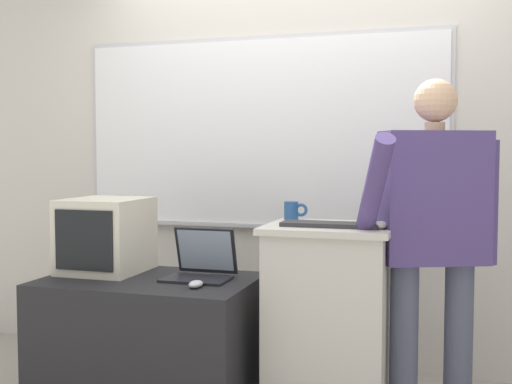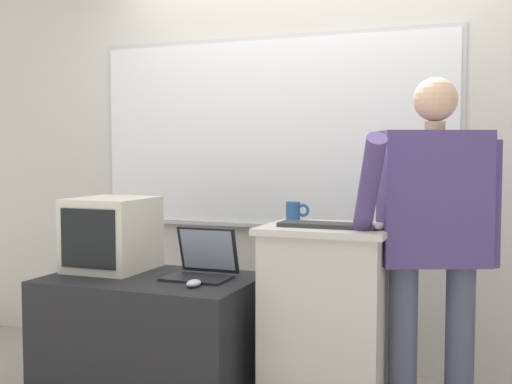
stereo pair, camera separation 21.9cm
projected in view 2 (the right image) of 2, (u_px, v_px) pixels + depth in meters
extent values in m
cube|color=beige|center=(312.00, 143.00, 3.96)|extent=(6.40, 0.12, 2.74)
cube|color=#B7B7BC|center=(269.00, 133.00, 3.99)|extent=(2.33, 0.02, 1.19)
cube|color=white|center=(269.00, 133.00, 3.98)|extent=(2.28, 0.02, 1.14)
cube|color=#B7B7BC|center=(268.00, 226.00, 4.00)|extent=(2.05, 0.04, 0.02)
cube|color=#BCB7AD|center=(327.00, 331.00, 3.03)|extent=(0.55, 0.47, 0.94)
cube|color=#BCB7AD|center=(328.00, 229.00, 3.00)|extent=(0.60, 0.51, 0.03)
cube|color=black|center=(152.00, 344.00, 3.25)|extent=(1.05, 0.67, 0.68)
cylinder|color=#474C60|center=(403.00, 353.00, 2.91)|extent=(0.13, 0.13, 0.81)
cylinder|color=#474C60|center=(459.00, 352.00, 2.92)|extent=(0.13, 0.13, 0.81)
cube|color=#473870|center=(434.00, 198.00, 2.87)|extent=(0.52, 0.38, 0.60)
cylinder|color=tan|center=(435.00, 126.00, 2.85)|extent=(0.09, 0.09, 0.04)
sphere|color=tan|center=(435.00, 99.00, 2.84)|extent=(0.20, 0.20, 0.20)
cylinder|color=#473870|center=(368.00, 193.00, 2.70)|extent=(0.24, 0.42, 0.50)
cylinder|color=#473870|center=(492.00, 204.00, 2.88)|extent=(0.08, 0.08, 0.57)
cube|color=black|center=(196.00, 279.00, 3.15)|extent=(0.32, 0.20, 0.01)
cube|color=black|center=(208.00, 250.00, 3.27)|extent=(0.32, 0.08, 0.24)
cube|color=#8C9EB2|center=(207.00, 250.00, 3.26)|extent=(0.29, 0.06, 0.21)
cube|color=#2D2D30|center=(328.00, 225.00, 2.93)|extent=(0.45, 0.15, 0.02)
ellipsoid|color=#BCBCC1|center=(194.00, 283.00, 2.99)|extent=(0.06, 0.10, 0.03)
ellipsoid|color=silver|center=(378.00, 226.00, 2.84)|extent=(0.06, 0.10, 0.03)
cube|color=beige|center=(112.00, 234.00, 3.42)|extent=(0.39, 0.42, 0.39)
cube|color=black|center=(88.00, 239.00, 3.22)|extent=(0.32, 0.01, 0.30)
cylinder|color=#234C84|center=(293.00, 211.00, 3.25)|extent=(0.07, 0.07, 0.09)
torus|color=#234C84|center=(303.00, 210.00, 3.23)|extent=(0.07, 0.02, 0.07)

